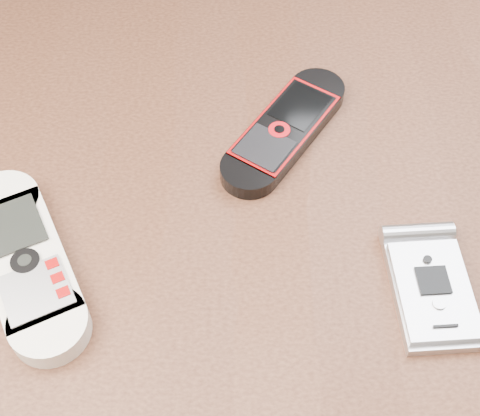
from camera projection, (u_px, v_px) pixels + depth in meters
name	position (u px, v px, depth m)	size (l,w,h in m)	color
table	(234.00, 285.00, 0.59)	(1.20, 0.80, 0.75)	black
nokia_white	(26.00, 261.00, 0.47)	(0.05, 0.16, 0.02)	white
nokia_black_red	(285.00, 129.00, 0.54)	(0.05, 0.15, 0.02)	black
motorola_razr	(432.00, 289.00, 0.46)	(0.05, 0.10, 0.02)	silver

